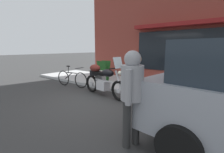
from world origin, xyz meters
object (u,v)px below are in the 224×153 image
pedestrian_walking (132,88)px  sandwich_board_sign (104,71)px  touring_motorcycle (102,79)px  parked_bicycle (72,78)px

pedestrian_walking → sandwich_board_sign: 5.35m
touring_motorcycle → parked_bicycle: (-1.93, 0.13, -0.24)m
parked_bicycle → pedestrian_walking: (4.41, -2.11, 0.67)m
touring_motorcycle → sandwich_board_sign: 2.18m
parked_bicycle → sandwich_board_sign: 1.64m
parked_bicycle → sandwich_board_sign: sandwich_board_sign is taller
touring_motorcycle → parked_bicycle: size_ratio=1.24×
touring_motorcycle → pedestrian_walking: size_ratio=1.28×
pedestrian_walking → sandwich_board_sign: bearing=136.8°
touring_motorcycle → pedestrian_walking: (2.47, -1.99, 0.43)m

